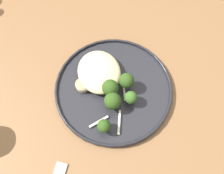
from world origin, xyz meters
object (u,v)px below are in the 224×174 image
Objects in this scene: seared_scallop_front_small at (90,63)px; broccoli_floret_small_sprig at (104,126)px; seared_scallop_on_noodles at (107,67)px; broccoli_floret_rear_charred at (110,88)px; broccoli_floret_center_pile at (126,81)px; dinner_plate at (112,89)px; seared_scallop_large_seared at (96,72)px; broccoli_floret_split_head at (131,98)px; broccoli_floret_beside_noodles at (113,101)px; seared_scallop_half_hidden at (83,85)px.

broccoli_floret_small_sprig is (0.17, -0.02, 0.01)m from seared_scallop_front_small.
seared_scallop_front_small is (-0.02, -0.04, 0.00)m from seared_scallop_on_noodles.
broccoli_floret_center_pile is (-0.01, 0.04, 0.00)m from broccoli_floret_rear_charred.
seared_scallop_large_seared is at bearing -153.51° from dinner_plate.
seared_scallop_large_seared is 0.15m from broccoli_floret_small_sprig.
broccoli_floret_split_head reaches higher than seared_scallop_on_noodles.
broccoli_floret_center_pile is at bearing 46.31° from seared_scallop_large_seared.
broccoli_floret_beside_noodles is 0.98× the size of broccoli_floret_center_pile.
dinner_plate is 0.06m from seared_scallop_large_seared.
broccoli_floret_split_head reaches higher than seared_scallop_half_hidden.
broccoli_floret_rear_charred is (0.07, -0.01, 0.02)m from seared_scallop_on_noodles.
broccoli_floret_beside_noodles is at bearing -93.62° from broccoli_floret_split_head.
broccoli_floret_beside_noodles is 0.94× the size of broccoli_floret_rear_charred.
broccoli_floret_beside_noodles reaches higher than seared_scallop_front_small.
dinner_plate is 5.50× the size of broccoli_floret_center_pile.
seared_scallop_front_small is at bearing -153.69° from broccoli_floret_split_head.
broccoli_floret_rear_charred is 0.04m from broccoli_floret_center_pile.
broccoli_floret_center_pile is (0.06, 0.06, 0.02)m from seared_scallop_large_seared.
broccoli_floret_beside_noodles is (0.04, -0.01, 0.03)m from dinner_plate.
seared_scallop_large_seared is 1.05× the size of seared_scallop_half_hidden.
seared_scallop_large_seared is 0.65× the size of broccoli_floret_rear_charred.
dinner_plate is 5.62× the size of broccoli_floret_beside_noodles.
broccoli_floret_beside_noodles reaches higher than seared_scallop_large_seared.
dinner_plate is at bearing 164.02° from broccoli_floret_beside_noodles.
dinner_plate is at bearing 26.49° from seared_scallop_large_seared.
broccoli_floret_center_pile is at bearing 23.98° from seared_scallop_on_noodles.
broccoli_floret_beside_noodles reaches higher than seared_scallop_on_noodles.
broccoli_floret_rear_charred is 1.04× the size of broccoli_floret_center_pile.
seared_scallop_front_small is 0.17m from broccoli_floret_small_sprig.
seared_scallop_large_seared is at bearing 171.00° from broccoli_floret_small_sprig.
dinner_plate is 6.94× the size of broccoli_floret_small_sprig.
broccoli_floret_center_pile reaches higher than seared_scallop_front_small.
broccoli_floret_beside_noodles is (0.07, 0.05, 0.02)m from seared_scallop_half_hidden.
seared_scallop_large_seared is at bearing -164.37° from broccoli_floret_rear_charred.
broccoli_floret_center_pile reaches higher than dinner_plate.
broccoli_floret_beside_noodles is at bearing 8.05° from seared_scallop_large_seared.
seared_scallop_large_seared is 0.10m from broccoli_floret_beside_noodles.
seared_scallop_half_hidden is (0.03, -0.07, 0.00)m from seared_scallop_on_noodles.
broccoli_floret_rear_charred reaches higher than dinner_plate.
seared_scallop_half_hidden and seared_scallop_front_small have the same top height.
seared_scallop_large_seared is at bearing -133.69° from broccoli_floret_center_pile.
broccoli_floret_center_pile is at bearing 129.24° from broccoli_floret_beside_noodles.
broccoli_floret_center_pile reaches higher than broccoli_floret_small_sprig.
seared_scallop_half_hidden is at bearing -171.01° from broccoli_floret_small_sprig.
broccoli_floret_split_head reaches higher than seared_scallop_large_seared.
broccoli_floret_rear_charred is (-0.03, 0.00, 0.00)m from broccoli_floret_beside_noodles.
seared_scallop_on_noodles is 0.10m from broccoli_floret_beside_noodles.
seared_scallop_half_hidden is at bearing -66.90° from seared_scallop_on_noodles.
seared_scallop_on_noodles is 0.53× the size of broccoli_floret_split_head.
seared_scallop_front_small is (-0.05, 0.04, 0.00)m from seared_scallop_half_hidden.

